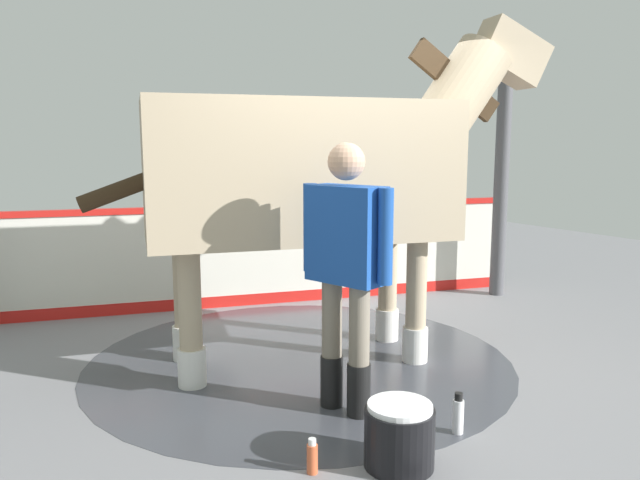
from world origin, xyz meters
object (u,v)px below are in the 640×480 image
Objects in this scene: bottle_shampoo at (458,415)px; bottle_spray at (312,457)px; wash_bucket at (399,435)px; horse at (315,170)px; handler at (346,259)px.

bottle_spray is at bearing -4.11° from bottle_shampoo.
horse is at bearing -105.96° from wash_bucket.
handler is (0.33, 0.92, -0.51)m from horse.
horse reaches higher than bottle_shampoo.
bottle_spray is at bearing -106.89° from horse.
wash_bucket is (0.14, 0.72, -0.82)m from handler.
bottle_shampoo is at bearing 105.52° from handler.
wash_bucket is 1.49× the size of bottle_shampoo.
bottle_shampoo is at bearing -73.03° from horse.
horse is 1.11m from handler.
handler is at bearing -100.77° from wash_bucket.
horse is at bearing -127.00° from handler.
horse is at bearing -121.60° from bottle_spray.
bottle_spray is (0.90, 1.47, -1.42)m from horse.
handler is 6.78× the size of bottle_shampoo.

